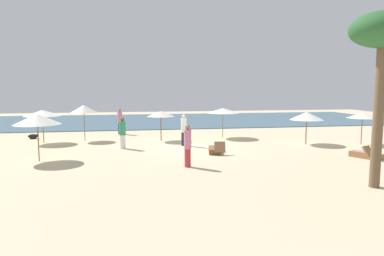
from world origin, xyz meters
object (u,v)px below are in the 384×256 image
at_px(person_1, 120,121).
at_px(palm_1, 383,38).
at_px(umbrella_0, 84,109).
at_px(umbrella_4, 42,113).
at_px(person_3, 184,130).
at_px(dog, 34,136).
at_px(umbrella_5, 37,119).
at_px(umbrella_1, 223,111).
at_px(person_2, 123,133).
at_px(umbrella_3, 363,116).
at_px(umbrella_6, 307,116).
at_px(lounger_1, 215,150).
at_px(person_0, 188,145).
at_px(lounger_2, 366,155).
at_px(umbrella_2, 161,114).

relative_size(person_1, palm_1, 0.31).
xyz_separation_m(umbrella_0, umbrella_4, (-2.44, -0.58, -0.20)).
distance_m(person_1, person_3, 7.18).
relative_size(umbrella_0, person_3, 1.25).
xyz_separation_m(person_3, dog, (-9.70, 4.50, -0.78)).
bearing_deg(umbrella_5, person_3, 23.25).
height_order(umbrella_1, umbrella_4, umbrella_4).
height_order(umbrella_0, person_2, umbrella_0).
distance_m(umbrella_3, umbrella_4, 19.82).
distance_m(umbrella_6, lounger_1, 6.72).
relative_size(umbrella_1, person_0, 1.18).
distance_m(umbrella_0, lounger_1, 9.55).
xyz_separation_m(umbrella_4, palm_1, (13.99, -12.36, 3.31)).
bearing_deg(lounger_2, person_3, 148.06).
relative_size(umbrella_0, lounger_2, 1.34).
height_order(lounger_2, person_0, person_0).
distance_m(umbrella_2, person_2, 3.69).
height_order(umbrella_5, dog, umbrella_5).
bearing_deg(lounger_1, umbrella_3, 7.28).
bearing_deg(dog, umbrella_3, -15.89).
height_order(umbrella_2, person_1, umbrella_2).
distance_m(umbrella_1, dog, 13.08).
height_order(umbrella_5, person_0, umbrella_5).
height_order(umbrella_3, umbrella_5, umbrella_5).
bearing_deg(umbrella_0, person_2, -53.72).
bearing_deg(umbrella_5, person_2, 36.19).
bearing_deg(umbrella_1, lounger_2, -57.25).
relative_size(umbrella_1, umbrella_3, 1.15).
bearing_deg(umbrella_4, person_2, -30.01).
height_order(umbrella_0, umbrella_4, umbrella_0).
bearing_deg(palm_1, dog, 136.46).
xyz_separation_m(umbrella_4, person_0, (7.93, -8.12, -0.92)).
xyz_separation_m(umbrella_2, palm_1, (6.59, -12.13, 3.44)).
bearing_deg(person_0, umbrella_6, 31.15).
xyz_separation_m(umbrella_1, umbrella_2, (-4.35, -0.63, -0.12)).
bearing_deg(dog, lounger_1, -32.70).
xyz_separation_m(umbrella_5, umbrella_6, (15.03, 2.55, -0.26)).
height_order(umbrella_6, person_1, umbrella_6).
distance_m(person_3, dog, 10.72).
relative_size(umbrella_4, dog, 3.02).
height_order(umbrella_2, umbrella_5, umbrella_5).
height_order(lounger_1, person_1, person_1).
bearing_deg(umbrella_4, person_1, 37.13).
bearing_deg(palm_1, umbrella_4, 138.55).
bearing_deg(umbrella_3, person_0, -159.67).
height_order(umbrella_0, umbrella_2, umbrella_0).
bearing_deg(umbrella_6, person_3, 175.03).
xyz_separation_m(lounger_1, dog, (-11.02, 7.07, 0.01)).
relative_size(umbrella_3, person_2, 1.08).
bearing_deg(person_2, umbrella_1, 25.87).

